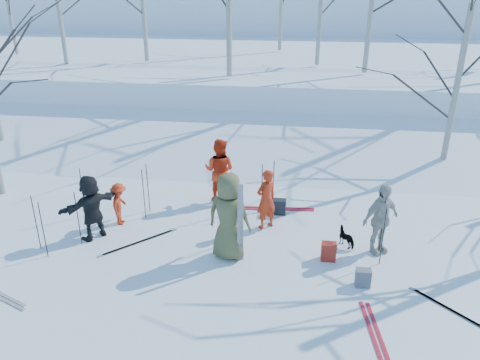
# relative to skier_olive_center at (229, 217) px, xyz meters

# --- Properties ---
(ground) EXTENTS (120.00, 120.00, 0.00)m
(ground) POSITION_rel_skier_olive_center_xyz_m (0.07, -0.23, -0.99)
(ground) COLOR white
(ground) RESTS_ON ground
(snow_ramp) EXTENTS (70.00, 9.49, 4.12)m
(snow_ramp) POSITION_rel_skier_olive_center_xyz_m (0.07, 6.77, -0.84)
(snow_ramp) COLOR white
(snow_ramp) RESTS_ON ground
(snow_plateau) EXTENTS (70.00, 18.00, 2.20)m
(snow_plateau) POSITION_rel_skier_olive_center_xyz_m (0.07, 16.77, 0.01)
(snow_plateau) COLOR white
(snow_plateau) RESTS_ON ground
(far_hill) EXTENTS (90.00, 30.00, 6.00)m
(far_hill) POSITION_rel_skier_olive_center_xyz_m (0.07, 37.77, 1.01)
(far_hill) COLOR white
(far_hill) RESTS_ON ground
(skier_olive_center) EXTENTS (1.08, 0.82, 1.98)m
(skier_olive_center) POSITION_rel_skier_olive_center_xyz_m (0.00, 0.00, 0.00)
(skier_olive_center) COLOR #4F5030
(skier_olive_center) RESTS_ON ground
(skier_red_north) EXTENTS (0.66, 0.64, 1.53)m
(skier_red_north) POSITION_rel_skier_olive_center_xyz_m (0.70, 1.41, -0.22)
(skier_red_north) COLOR red
(skier_red_north) RESTS_ON ground
(skier_redor_behind) EXTENTS (0.98, 0.83, 1.79)m
(skier_redor_behind) POSITION_rel_skier_olive_center_xyz_m (-0.69, 2.76, -0.10)
(skier_redor_behind) COLOR red
(skier_redor_behind) RESTS_ON ground
(skier_red_seated) EXTENTS (0.46, 0.73, 1.09)m
(skier_red_seated) POSITION_rel_skier_olive_center_xyz_m (-2.92, 1.13, -0.45)
(skier_red_seated) COLOR red
(skier_red_seated) RESTS_ON ground
(skier_cream_east) EXTENTS (1.02, 0.89, 1.66)m
(skier_cream_east) POSITION_rel_skier_olive_center_xyz_m (3.28, 0.62, -0.16)
(skier_cream_east) COLOR beige
(skier_cream_east) RESTS_ON ground
(skier_grey_west) EXTENTS (1.25, 1.46, 1.59)m
(skier_grey_west) POSITION_rel_skier_olive_center_xyz_m (-3.31, 0.40, -0.20)
(skier_grey_west) COLOR black
(skier_grey_west) RESTS_ON ground
(dog) EXTENTS (0.53, 0.54, 0.44)m
(dog) POSITION_rel_skier_olive_center_xyz_m (2.62, 0.79, -0.77)
(dog) COLOR black
(dog) RESTS_ON ground
(upright_ski_left) EXTENTS (0.11, 0.17, 1.90)m
(upright_ski_left) POSITION_rel_skier_olive_center_xyz_m (0.25, -0.22, -0.04)
(upright_ski_left) COLOR silver
(upright_ski_left) RESTS_ON ground
(upright_ski_right) EXTENTS (0.09, 0.23, 1.89)m
(upright_ski_right) POSITION_rel_skier_olive_center_xyz_m (0.30, -0.19, -0.04)
(upright_ski_right) COLOR silver
(upright_ski_right) RESTS_ON ground
(ski_pair_a) EXTENTS (2.10, 2.10, 0.02)m
(ski_pair_a) POSITION_rel_skier_olive_center_xyz_m (-2.19, 0.28, -0.98)
(ski_pair_a) COLOR silver
(ski_pair_a) RESTS_ON ground
(ski_pair_b) EXTENTS (0.50, 1.93, 0.02)m
(ski_pair_b) POSITION_rel_skier_olive_center_xyz_m (0.96, 2.43, -0.98)
(ski_pair_b) COLOR #B3192B
(ski_pair_b) RESTS_ON ground
(ski_pair_d) EXTENTS (0.65, 1.95, 0.02)m
(ski_pair_d) POSITION_rel_skier_olive_center_xyz_m (2.92, -2.23, -0.98)
(ski_pair_d) COLOR #B3192B
(ski_pair_d) RESTS_ON ground
(ski_pair_e) EXTENTS (2.10, 2.10, 0.02)m
(ski_pair_e) POSITION_rel_skier_olive_center_xyz_m (4.48, -1.39, -0.98)
(ski_pair_e) COLOR silver
(ski_pair_e) RESTS_ON ground
(ski_pole_a) EXTENTS (0.02, 0.02, 1.34)m
(ski_pole_a) POSITION_rel_skier_olive_center_xyz_m (3.33, 0.58, -0.32)
(ski_pole_a) COLOR black
(ski_pole_a) RESTS_ON ground
(ski_pole_b) EXTENTS (0.02, 0.02, 1.34)m
(ski_pole_b) POSITION_rel_skier_olive_center_xyz_m (-2.42, 1.51, -0.32)
(ski_pole_b) COLOR black
(ski_pole_b) RESTS_ON ground
(ski_pole_c) EXTENTS (0.02, 0.02, 1.34)m
(ski_pole_c) POSITION_rel_skier_olive_center_xyz_m (-2.42, 1.87, -0.32)
(ski_pole_c) COLOR black
(ski_pole_c) RESTS_ON ground
(ski_pole_d) EXTENTS (0.02, 0.02, 1.34)m
(ski_pole_d) POSITION_rel_skier_olive_center_xyz_m (0.80, 2.56, -0.32)
(ski_pole_d) COLOR black
(ski_pole_d) RESTS_ON ground
(ski_pole_e) EXTENTS (0.02, 0.02, 1.34)m
(ski_pole_e) POSITION_rel_skier_olive_center_xyz_m (-3.48, 0.03, -0.32)
(ski_pole_e) COLOR black
(ski_pole_e) RESTS_ON ground
(ski_pole_f) EXTENTS (0.02, 0.02, 1.34)m
(ski_pole_f) POSITION_rel_skier_olive_center_xyz_m (-3.98, 1.37, -0.32)
(ski_pole_f) COLOR black
(ski_pole_f) RESTS_ON ground
(ski_pole_g) EXTENTS (0.02, 0.02, 1.34)m
(ski_pole_g) POSITION_rel_skier_olive_center_xyz_m (3.28, 0.11, -0.32)
(ski_pole_g) COLOR black
(ski_pole_g) RESTS_ON ground
(ski_pole_h) EXTENTS (0.02, 0.02, 1.34)m
(ski_pole_h) POSITION_rel_skier_olive_center_xyz_m (0.52, 2.23, -0.32)
(ski_pole_h) COLOR black
(ski_pole_h) RESTS_ON ground
(ski_pole_i) EXTENTS (0.02, 0.02, 1.34)m
(ski_pole_i) POSITION_rel_skier_olive_center_xyz_m (-4.33, -0.26, -0.32)
(ski_pole_i) COLOR black
(ski_pole_i) RESTS_ON ground
(ski_pole_j) EXTENTS (0.02, 0.02, 1.34)m
(ski_pole_j) POSITION_rel_skier_olive_center_xyz_m (-4.00, -0.55, -0.32)
(ski_pole_j) COLOR black
(ski_pole_j) RESTS_ON ground
(backpack_red) EXTENTS (0.32, 0.22, 0.42)m
(backpack_red) POSITION_rel_skier_olive_center_xyz_m (2.18, 0.13, -0.78)
(backpack_red) COLOR maroon
(backpack_red) RESTS_ON ground
(backpack_grey) EXTENTS (0.30, 0.20, 0.38)m
(backpack_grey) POSITION_rel_skier_olive_center_xyz_m (2.83, -0.73, -0.80)
(backpack_grey) COLOR #5B5D63
(backpack_grey) RESTS_ON ground
(backpack_dark) EXTENTS (0.34, 0.24, 0.40)m
(backpack_dark) POSITION_rel_skier_olive_center_xyz_m (0.99, 2.17, -0.79)
(backpack_dark) COLOR black
(backpack_dark) RESTS_ON ground
(birch_edge_e) EXTENTS (4.14, 4.14, 5.06)m
(birch_edge_e) POSITION_rel_skier_olive_center_xyz_m (5.91, 5.56, 1.54)
(birch_edge_e) COLOR silver
(birch_edge_e) RESTS_ON ground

